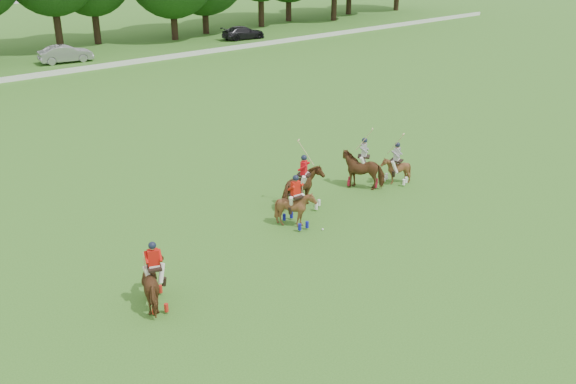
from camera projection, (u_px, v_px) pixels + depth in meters
ground at (358, 259)px, 24.40m from camera, size 180.00×180.00×0.00m
boundary_rail at (27, 77)px, 51.60m from camera, size 120.00×0.10×0.44m
car_mid at (65, 54)px, 57.47m from camera, size 4.84×2.24×1.54m
car_right at (243, 33)px, 68.68m from camera, size 4.90×2.45×1.37m
polo_red_a at (156, 283)px, 21.17m from camera, size 1.49×2.15×2.36m
polo_red_b at (304, 188)px, 28.44m from camera, size 2.32×2.25×3.02m
polo_red_c at (296, 208)px, 26.75m from camera, size 1.38×1.52×2.28m
polo_stripe_a at (363, 169)px, 30.68m from camera, size 2.09×2.22×3.00m
polo_stripe_b at (396, 169)px, 31.09m from camera, size 1.51×1.58×2.65m
polo_ball at (323, 229)px, 26.63m from camera, size 0.09×0.09×0.09m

